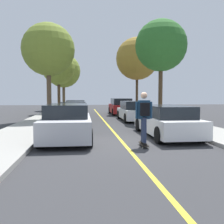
{
  "coord_description": "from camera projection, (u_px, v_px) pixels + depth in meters",
  "views": [
    {
      "loc": [
        -1.49,
        -9.12,
        1.76
      ],
      "look_at": [
        0.18,
        5.23,
        0.83
      ],
      "focal_mm": 40.45,
      "sensor_mm": 36.0,
      "label": 1
    }
  ],
  "objects": [
    {
      "name": "ground",
      "position": [
        123.0,
        143.0,
        9.33
      ],
      "size": [
        80.0,
        80.0,
        0.0
      ],
      "primitive_type": "plane",
      "color": "#353538"
    },
    {
      "name": "sidewalk_left",
      "position": [
        2.0,
        144.0,
        8.83
      ],
      "size": [
        2.3,
        56.0,
        0.14
      ],
      "primitive_type": "cube",
      "color": "#9E9B93",
      "rests_on": "ground"
    },
    {
      "name": "center_line",
      "position": [
        111.0,
        129.0,
        13.29
      ],
      "size": [
        0.12,
        39.2,
        0.01
      ],
      "primitive_type": "cube",
      "color": "gold",
      "rests_on": "ground"
    },
    {
      "name": "parked_car_left_nearest",
      "position": [
        68.0,
        122.0,
        10.12
      ],
      "size": [
        1.91,
        4.54,
        1.42
      ],
      "color": "#B7B7BC",
      "rests_on": "ground"
    },
    {
      "name": "parked_car_left_near",
      "position": [
        74.0,
        112.0,
        16.75
      ],
      "size": [
        1.96,
        4.19,
        1.35
      ],
      "color": "white",
      "rests_on": "ground"
    },
    {
      "name": "parked_car_left_far",
      "position": [
        76.0,
        108.0,
        22.6
      ],
      "size": [
        1.86,
        4.65,
        1.36
      ],
      "color": "#B7B7BC",
      "rests_on": "ground"
    },
    {
      "name": "parked_car_right_nearest",
      "position": [
        166.0,
        121.0,
        10.95
      ],
      "size": [
        1.89,
        4.69,
        1.34
      ],
      "color": "white",
      "rests_on": "ground"
    },
    {
      "name": "parked_car_right_near",
      "position": [
        134.0,
        111.0,
        17.82
      ],
      "size": [
        1.88,
        4.59,
        1.39
      ],
      "color": "white",
      "rests_on": "ground"
    },
    {
      "name": "parked_car_right_far",
      "position": [
        121.0,
        106.0,
        23.99
      ],
      "size": [
        2.01,
        4.6,
        1.51
      ],
      "color": "maroon",
      "rests_on": "ground"
    },
    {
      "name": "street_tree_left_nearest",
      "position": [
        48.0,
        50.0,
        17.19
      ],
      "size": [
        3.59,
        3.59,
        6.57
      ],
      "color": "brown",
      "rests_on": "sidewalk_left"
    },
    {
      "name": "street_tree_left_near",
      "position": [
        59.0,
        69.0,
        24.44
      ],
      "size": [
        3.12,
        3.12,
        5.81
      ],
      "color": "#4C3823",
      "rests_on": "sidewalk_left"
    },
    {
      "name": "street_tree_left_far",
      "position": [
        63.0,
        71.0,
        30.74
      ],
      "size": [
        4.08,
        4.08,
        6.7
      ],
      "color": "brown",
      "rests_on": "sidewalk_left"
    },
    {
      "name": "street_tree_right_nearest",
      "position": [
        161.0,
        46.0,
        17.02
      ],
      "size": [
        3.48,
        3.48,
        6.75
      ],
      "color": "#4C3823",
      "rests_on": "sidewalk_right"
    },
    {
      "name": "street_tree_right_near",
      "position": [
        137.0,
        59.0,
        24.47
      ],
      "size": [
        4.11,
        4.11,
        7.28
      ],
      "color": "#4C3823",
      "rests_on": "sidewalk_right"
    },
    {
      "name": "fire_hydrant",
      "position": [
        156.0,
        114.0,
        17.63
      ],
      "size": [
        0.2,
        0.2,
        0.7
      ],
      "color": "#B2140F",
      "rests_on": "sidewalk_right"
    },
    {
      "name": "skateboard",
      "position": [
        144.0,
        144.0,
        8.74
      ],
      "size": [
        0.27,
        0.85,
        0.1
      ],
      "color": "black",
      "rests_on": "ground"
    },
    {
      "name": "skateboarder",
      "position": [
        144.0,
        115.0,
        8.64
      ],
      "size": [
        0.58,
        0.7,
        1.78
      ],
      "color": "black",
      "rests_on": "skateboard"
    }
  ]
}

